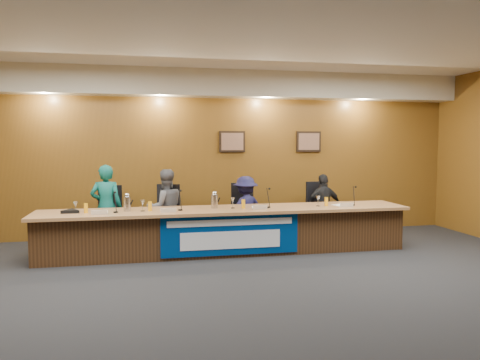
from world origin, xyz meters
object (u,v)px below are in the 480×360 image
at_px(carafe_left, 127,204).
at_px(panelist_a, 106,207).
at_px(panelist_b, 166,208).
at_px(office_chair_b, 165,218).
at_px(office_chair_d, 322,213).
at_px(banner, 231,235).
at_px(dais_body, 226,232).
at_px(speakerphone, 71,211).
at_px(office_chair_a, 107,220).
at_px(panelist_c, 246,210).
at_px(office_chair_c, 244,216).
at_px(carafe_mid, 214,201).
at_px(panelist_d, 324,207).

bearing_deg(carafe_left, panelist_a, 116.99).
distance_m(panelist_a, panelist_b, 1.01).
xyz_separation_m(panelist_a, office_chair_b, (1.01, 0.10, -0.25)).
bearing_deg(office_chair_d, banner, -159.34).
bearing_deg(panelist_b, dais_body, 131.69).
bearing_deg(speakerphone, office_chair_a, 60.33).
height_order(office_chair_b, office_chair_d, same).
xyz_separation_m(panelist_c, office_chair_c, (0.00, 0.10, -0.13)).
distance_m(panelist_a, carafe_left, 0.84).
relative_size(office_chair_d, carafe_mid, 2.12).
xyz_separation_m(office_chair_c, carafe_left, (-2.08, -0.84, 0.39)).
bearing_deg(office_chair_b, office_chair_d, 18.48).
distance_m(office_chair_c, office_chair_d, 1.52).
relative_size(panelist_d, office_chair_c, 2.58).
height_order(panelist_a, speakerphone, panelist_a).
distance_m(panelist_b, panelist_c, 1.45).
bearing_deg(carafe_mid, panelist_b, 138.74).
bearing_deg(dais_body, carafe_mid, 175.10).
xyz_separation_m(office_chair_a, speakerphone, (-0.47, -0.83, 0.30)).
xyz_separation_m(dais_body, panelist_c, (0.48, 0.69, 0.26)).
height_order(office_chair_d, speakerphone, speakerphone).
bearing_deg(office_chair_d, panelist_c, 173.25).
height_order(panelist_d, office_chair_d, panelist_d).
relative_size(panelist_a, office_chair_d, 3.04).
distance_m(banner, office_chair_d, 2.34).
height_order(panelist_a, office_chair_a, panelist_a).
relative_size(office_chair_a, speakerphone, 1.50).
bearing_deg(panelist_c, carafe_left, -0.75).
xyz_separation_m(panelist_c, office_chair_b, (-1.45, 0.10, -0.13)).
bearing_deg(panelist_c, dais_body, 35.00).
bearing_deg(panelist_c, office_chair_a, -22.60).
distance_m(carafe_mid, speakerphone, 2.26).
distance_m(banner, panelist_c, 1.23).
bearing_deg(office_chair_c, dais_body, -119.89).
distance_m(office_chair_b, office_chair_c, 1.45).
relative_size(panelist_a, panelist_c, 1.19).
xyz_separation_m(office_chair_c, speakerphone, (-2.93, -0.83, 0.30)).
bearing_deg(office_chair_d, panelist_d, -100.52).
bearing_deg(panelist_b, carafe_mid, 126.12).
height_order(panelist_c, speakerphone, panelist_c).
xyz_separation_m(panelist_b, carafe_mid, (0.77, -0.68, 0.18)).
bearing_deg(panelist_c, banner, 46.28).
height_order(office_chair_a, carafe_left, carafe_left).
height_order(panelist_a, office_chair_c, panelist_a).
bearing_deg(office_chair_d, speakerphone, -179.92).
bearing_deg(speakerphone, panelist_d, 9.35).
relative_size(dais_body, panelist_c, 4.91).
xyz_separation_m(panelist_d, office_chair_b, (-2.96, 0.10, -0.14)).
xyz_separation_m(panelist_c, office_chair_d, (1.52, 0.10, -0.13)).
bearing_deg(carafe_left, office_chair_a, 114.15).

